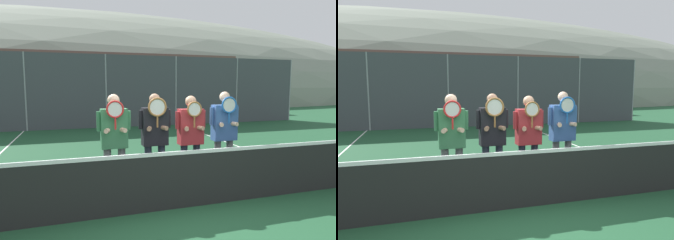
{
  "view_description": "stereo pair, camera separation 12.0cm",
  "coord_description": "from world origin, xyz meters",
  "views": [
    {
      "loc": [
        -1.45,
        -4.2,
        1.9
      ],
      "look_at": [
        0.24,
        1.11,
        1.26
      ],
      "focal_mm": 32.0,
      "sensor_mm": 36.0,
      "label": 1
    },
    {
      "loc": [
        -1.34,
        -4.24,
        1.9
      ],
      "look_at": [
        0.24,
        1.11,
        1.26
      ],
      "focal_mm": 32.0,
      "sensor_mm": 36.0,
      "label": 2
    }
  ],
  "objects": [
    {
      "name": "fence_back",
      "position": [
        -0.0,
        9.52,
        1.65
      ],
      "size": [
        20.01,
        0.06,
        3.29
      ],
      "color": "gray",
      "rests_on": "ground_plane"
    },
    {
      "name": "player_rightmost",
      "position": [
        1.3,
        0.87,
        1.05
      ],
      "size": [
        0.6,
        0.34,
        1.79
      ],
      "color": "#56565B",
      "rests_on": "ground_plane"
    },
    {
      "name": "tennis_net",
      "position": [
        0.0,
        0.0,
        0.47
      ],
      "size": [
        9.3,
        0.09,
        1.01
      ],
      "color": "gray",
      "rests_on": "ground_plane"
    },
    {
      "name": "player_center_right",
      "position": [
        0.6,
        0.86,
        1.01
      ],
      "size": [
        0.59,
        0.34,
        1.72
      ],
      "color": "#232838",
      "rests_on": "ground_plane"
    },
    {
      "name": "court_line_right_sideline",
      "position": [
        3.45,
        3.0,
        0.0
      ],
      "size": [
        0.05,
        16.0,
        0.01
      ],
      "primitive_type": "cube",
      "color": "white",
      "rests_on": "ground_plane"
    },
    {
      "name": "car_center",
      "position": [
        3.57,
        11.88,
        0.9
      ],
      "size": [
        4.12,
        1.93,
        1.77
      ],
      "color": "navy",
      "rests_on": "ground_plane"
    },
    {
      "name": "car_left_of_center",
      "position": [
        -1.28,
        11.63,
        0.86
      ],
      "size": [
        4.69,
        1.93,
        1.66
      ],
      "color": "black",
      "rests_on": "ground_plane"
    },
    {
      "name": "hill_distant",
      "position": [
        0.0,
        52.98,
        0.0
      ],
      "size": [
        131.88,
        73.26,
        25.64
      ],
      "color": "gray",
      "rests_on": "ground_plane"
    },
    {
      "name": "clubhouse_building",
      "position": [
        -0.99,
        18.1,
        2.03
      ],
      "size": [
        21.91,
        5.5,
        4.03
      ],
      "color": "beige",
      "rests_on": "ground_plane"
    },
    {
      "name": "ground_plane",
      "position": [
        0.0,
        0.0,
        0.0
      ],
      "size": [
        120.0,
        120.0,
        0.0
      ],
      "primitive_type": "plane",
      "color": "#1E4C2D"
    },
    {
      "name": "player_center_left",
      "position": [
        -0.08,
        0.86,
        1.04
      ],
      "size": [
        0.59,
        0.34,
        1.76
      ],
      "color": "#232838",
      "rests_on": "ground_plane"
    },
    {
      "name": "player_leftmost",
      "position": [
        -0.8,
        0.85,
        1.04
      ],
      "size": [
        0.58,
        0.34,
        1.76
      ],
      "color": "#56565B",
      "rests_on": "ground_plane"
    }
  ]
}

